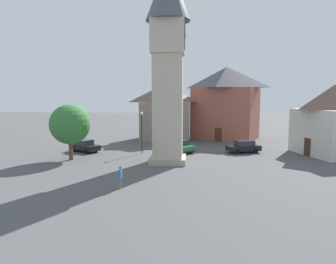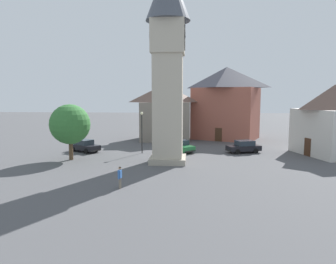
{
  "view_description": "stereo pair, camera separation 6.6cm",
  "coord_description": "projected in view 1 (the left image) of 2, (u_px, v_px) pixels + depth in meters",
  "views": [
    {
      "loc": [
        31.6,
        2.45,
        6.91
      ],
      "look_at": [
        0.0,
        0.0,
        3.23
      ],
      "focal_mm": 32.52,
      "sensor_mm": 36.0,
      "label": 1
    },
    {
      "loc": [
        31.6,
        2.52,
        6.91
      ],
      "look_at": [
        0.0,
        0.0,
        3.23
      ],
      "focal_mm": 32.52,
      "sensor_mm": 36.0,
      "label": 2
    }
  ],
  "objects": [
    {
      "name": "car_silver_kerb",
      "position": [
        244.0,
        147.0,
        37.7
      ],
      "size": [
        2.95,
        4.45,
        1.53
      ],
      "color": "black",
      "rests_on": "ground"
    },
    {
      "name": "lamp_post",
      "position": [
        142.0,
        126.0,
        37.01
      ],
      "size": [
        0.36,
        0.36,
        5.08
      ],
      "color": "black",
      "rests_on": "ground"
    },
    {
      "name": "building_shop_left",
      "position": [
        164.0,
        112.0,
        48.45
      ],
      "size": [
        7.38,
        8.7,
        8.83
      ],
      "color": "slate",
      "rests_on": "ground"
    },
    {
      "name": "ground_plane",
      "position": [
        168.0,
        162.0,
        32.28
      ],
      "size": [
        200.0,
        200.0,
        0.0
      ],
      "primitive_type": "plane",
      "color": "#4C4C4F"
    },
    {
      "name": "clock_tower",
      "position": [
        168.0,
        46.0,
        30.9
      ],
      "size": [
        4.53,
        4.53,
        20.57
      ],
      "color": "#A59C89",
      "rests_on": "ground"
    },
    {
      "name": "pedestrian",
      "position": [
        120.0,
        175.0,
        22.91
      ],
      "size": [
        0.56,
        0.27,
        1.69
      ],
      "color": "#706656",
      "rests_on": "ground"
    },
    {
      "name": "car_blue_kerb",
      "position": [
        180.0,
        146.0,
        38.28
      ],
      "size": [
        4.25,
        3.94,
        1.53
      ],
      "color": "#236B38",
      "rests_on": "ground"
    },
    {
      "name": "building_corner_back",
      "position": [
        226.0,
        102.0,
        49.95
      ],
      "size": [
        11.15,
        12.33,
        11.72
      ],
      "color": "#995142",
      "rests_on": "ground"
    },
    {
      "name": "building_terrace_right",
      "position": [
        333.0,
        119.0,
        35.9
      ],
      "size": [
        9.56,
        8.74,
        8.34
      ],
      "color": "beige",
      "rests_on": "ground"
    },
    {
      "name": "car_red_corner",
      "position": [
        84.0,
        146.0,
        38.34
      ],
      "size": [
        3.55,
        4.41,
        1.53
      ],
      "color": "black",
      "rests_on": "ground"
    },
    {
      "name": "tree",
      "position": [
        70.0,
        124.0,
        33.06
      ],
      "size": [
        4.36,
        4.36,
        6.12
      ],
      "color": "brown",
      "rests_on": "ground"
    }
  ]
}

